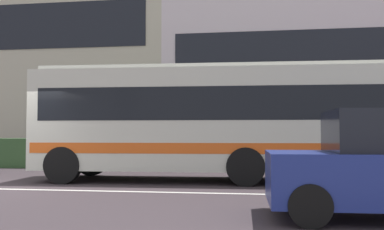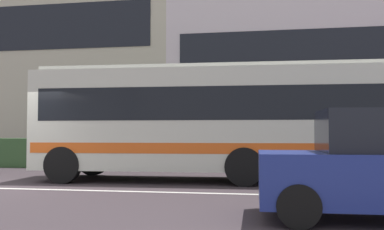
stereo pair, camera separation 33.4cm
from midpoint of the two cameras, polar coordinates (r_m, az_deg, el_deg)
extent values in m
cube|color=#3C6136|center=(17.57, -9.87, -4.92)|extent=(14.65, 1.10, 1.16)
cube|color=#BCB59E|center=(31.79, -18.89, 6.24)|extent=(20.51, 11.97, 12.14)
cube|color=silver|center=(28.04, 18.23, 4.53)|extent=(18.01, 11.97, 9.37)
cube|color=black|center=(22.30, 20.48, 8.28)|extent=(16.57, 0.04, 1.87)
cube|color=beige|center=(12.60, 4.69, -0.70)|extent=(10.61, 2.92, 2.76)
cube|color=black|center=(12.62, 4.68, 1.18)|extent=(9.98, 2.91, 0.88)
cube|color=#DF591B|center=(12.60, 4.70, -4.16)|extent=(10.40, 2.93, 0.28)
cube|color=beige|center=(12.73, 4.66, 5.80)|extent=(10.18, 2.50, 0.12)
cube|color=black|center=(13.94, -17.53, 0.94)|extent=(0.11, 2.12, 0.97)
cylinder|color=black|center=(12.47, -15.69, -6.27)|extent=(1.01, 0.32, 1.00)
cylinder|color=black|center=(14.63, -12.05, -5.72)|extent=(1.01, 0.32, 1.00)
cylinder|color=black|center=(11.45, 7.62, -6.69)|extent=(1.01, 0.32, 1.00)
cylinder|color=black|center=(13.77, 7.64, -5.96)|extent=(1.01, 0.32, 1.00)
cylinder|color=black|center=(14.23, 22.46, -5.68)|extent=(1.01, 0.32, 1.00)
cylinder|color=black|center=(8.18, 13.74, -9.63)|extent=(0.65, 0.24, 0.64)
cylinder|color=black|center=(6.61, 15.10, -11.36)|extent=(0.65, 0.24, 0.64)
camera|label=1|loc=(0.17, -89.26, -0.03)|focal=41.09mm
camera|label=2|loc=(0.17, 90.74, 0.03)|focal=41.09mm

